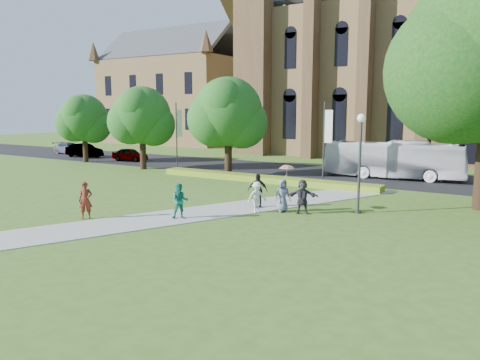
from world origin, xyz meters
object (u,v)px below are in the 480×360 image
Objects in this scene: streetlamp at (360,151)px; car_1 at (84,150)px; car_2 at (69,148)px; car_0 at (130,154)px; tour_coach at (394,160)px; pedestrian_0 at (86,200)px.

streetlamp is 37.42m from car_1.
streetlamp reaches higher than car_2.
car_1 is (-7.13, -0.03, 0.09)m from car_0.
streetlamp reaches higher than car_0.
streetlamp reaches higher than tour_coach.
car_2 is (-38.69, -0.25, -0.81)m from tour_coach.
car_0 is 0.83× the size of car_2.
tour_coach is 2.72× the size of car_0.
car_2 is at bearing 161.60° from streetlamp.
pedestrian_0 is at bearing -146.11° from car_0.
car_0 is at bearing 88.85° from pedestrian_0.
streetlamp is 42.51m from car_2.
tour_coach is (-1.57, 13.64, -1.78)m from streetlamp.
tour_coach is at bearing -92.25° from car_0.
pedestrian_0 is (29.11, -21.96, 0.26)m from car_2.
streetlamp is 1.33× the size of car_0.
car_0 is (-28.35, 11.66, -2.60)m from streetlamp.
car_1 reaches higher than car_2.
tour_coach is 38.70m from car_2.
streetlamp is 0.49× the size of tour_coach.
car_2 is at bearing 84.66° from tour_coach.
streetlamp is 1.13× the size of car_1.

